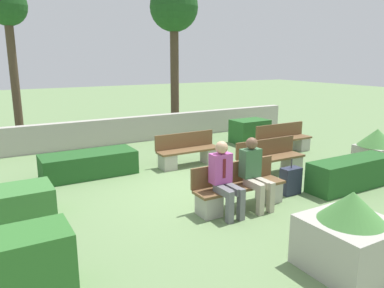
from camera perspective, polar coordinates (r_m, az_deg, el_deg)
ground_plane at (r=8.11m, az=1.61°, el=-6.92°), size 60.00×60.00×0.00m
perimeter_wall at (r=12.54m, az=-10.83°, el=2.02°), size 13.50×0.30×0.84m
bench_front at (r=7.15m, az=7.20°, el=-7.08°), size 1.86×0.48×0.84m
bench_left_side at (r=11.44m, az=13.82°, el=0.31°), size 1.81×0.48×0.84m
bench_right_side at (r=9.79m, az=-0.55°, el=-1.46°), size 1.72×0.48×0.84m
bench_back at (r=9.22m, az=11.88°, el=-2.66°), size 1.78×0.48×0.84m
person_seated_man at (r=6.67m, az=4.96°, el=-4.75°), size 0.38×0.64×1.34m
person_seated_woman at (r=7.06m, az=9.47°, el=-3.91°), size 0.38×0.64×1.33m
hedge_block_near_left at (r=8.82m, az=23.10°, el=-4.15°), size 2.16×0.63×0.65m
hedge_block_near_right at (r=4.95m, az=-26.28°, el=-16.89°), size 1.42×0.71×0.83m
hedge_block_mid_left at (r=12.57m, az=8.78°, el=1.95°), size 1.17×0.80×0.77m
hedge_block_mid_right at (r=9.30m, az=-15.44°, el=-2.97°), size 2.20×0.90×0.56m
hedge_block_far_left at (r=7.28m, az=-26.99°, el=-8.43°), size 1.66×0.87×0.56m
planter_corner_left at (r=10.58m, az=26.22°, el=-0.47°), size 0.93×0.93×1.02m
planter_corner_right at (r=5.46m, az=22.84°, el=-12.66°), size 1.07×1.07×1.10m
suitcase at (r=8.03m, az=14.79°, el=-5.45°), size 0.42×0.24×0.76m
tree_leftmost at (r=13.28m, az=-26.25°, el=17.07°), size 1.20×1.20×4.91m
tree_center_left at (r=14.87m, az=-2.77°, el=19.47°), size 1.81×1.81×5.52m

